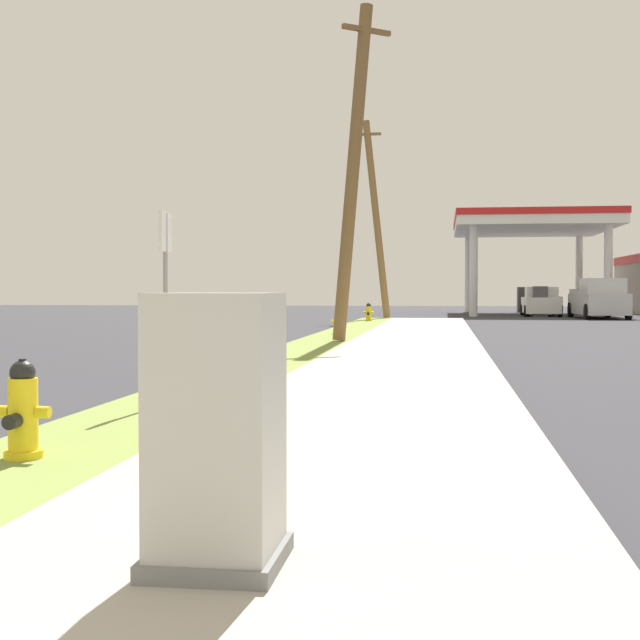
{
  "coord_description": "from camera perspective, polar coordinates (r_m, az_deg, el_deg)",
  "views": [
    {
      "loc": [
        3.72,
        -1.63,
        1.37
      ],
      "look_at": [
        1.37,
        15.55,
        0.81
      ],
      "focal_mm": 50.8,
      "sensor_mm": 36.0,
      "label": 1
    }
  ],
  "objects": [
    {
      "name": "street_sign_post",
      "position": [
        10.09,
        -9.72,
        3.32
      ],
      "size": [
        0.05,
        0.36,
        2.12
      ],
      "color": "gray",
      "rests_on": "grass_verge"
    },
    {
      "name": "fire_hydrant_third",
      "position": [
        26.49,
        1.14,
        -0.14
      ],
      "size": [
        0.42,
        0.37,
        0.74
      ],
      "color": "yellow",
      "rests_on": "grass_verge"
    },
    {
      "name": "utility_pole_background",
      "position": [
        41.93,
        3.56,
        6.47
      ],
      "size": [
        1.86,
        0.39,
        9.08
      ],
      "color": "olive",
      "rests_on": "grass_verge"
    },
    {
      "name": "truck_silver_at_forecourt",
      "position": [
        46.69,
        17.15,
        1.22
      ],
      "size": [
        2.32,
        5.48,
        1.97
      ],
      "color": "#BCBCC1",
      "rests_on": "ground"
    },
    {
      "name": "fire_hydrant_fourth",
      "position": [
        37.61,
        3.08,
        0.45
      ],
      "size": [
        0.42,
        0.38,
        0.74
      ],
      "color": "yellow",
      "rests_on": "grass_verge"
    },
    {
      "name": "utility_pole_midground",
      "position": [
        22.9,
        2.1,
        9.49
      ],
      "size": [
        1.45,
        1.2,
        8.42
      ],
      "color": "brown",
      "rests_on": "grass_verge"
    },
    {
      "name": "utility_cabinet",
      "position": [
        4.16,
        -6.49,
        -7.47
      ],
      "size": [
        0.59,
        0.66,
        1.24
      ],
      "color": "slate",
      "rests_on": "sidewalk_slab"
    },
    {
      "name": "fire_hydrant_nearest",
      "position": [
        7.14,
        -18.22,
        -5.7
      ],
      "size": [
        0.42,
        0.37,
        0.74
      ],
      "color": "yellow",
      "rests_on": "grass_verge"
    },
    {
      "name": "car_tan_by_near_pump",
      "position": [
        57.4,
        13.85,
        1.16
      ],
      "size": [
        1.97,
        4.51,
        1.57
      ],
      "color": "tan",
      "rests_on": "ground"
    },
    {
      "name": "car_white_by_far_pump",
      "position": [
        50.35,
        13.73,
        1.07
      ],
      "size": [
        2.05,
        4.55,
        1.57
      ],
      "color": "white",
      "rests_on": "ground"
    },
    {
      "name": "fire_hydrant_second",
      "position": [
        16.75,
        -3.07,
        -1.31
      ],
      "size": [
        0.42,
        0.38,
        0.74
      ],
      "color": "yellow",
      "rests_on": "grass_verge"
    }
  ]
}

